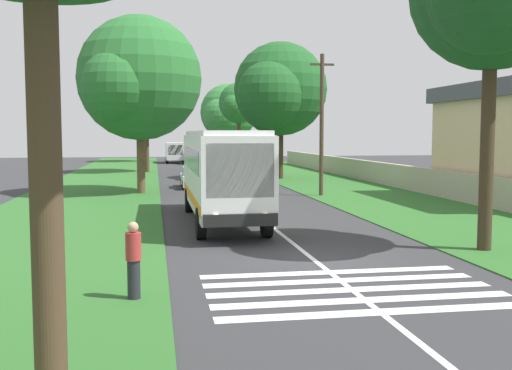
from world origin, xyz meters
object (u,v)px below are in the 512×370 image
(roadside_tree_right_2, at_px, (277,92))
(roadside_tree_right_3, at_px, (227,114))
(coach_bus, at_px, (221,170))
(trailing_minibus_0, at_px, (174,151))
(roadside_tree_left_3, at_px, (137,81))
(trailing_car_0, at_px, (195,178))
(roadside_tree_left_2, at_px, (144,93))
(trailing_car_3, at_px, (215,161))
(utility_pole, at_px, (322,123))
(pedestrian, at_px, (134,259))
(trailing_car_2, at_px, (215,163))
(roadside_tree_right_1, at_px, (238,104))
(trailing_car_1, at_px, (234,169))
(roadside_tree_left_0, at_px, (143,110))

(roadside_tree_right_2, bearing_deg, roadside_tree_right_3, 0.23)
(coach_bus, bearing_deg, trailing_minibus_0, 0.24)
(roadside_tree_left_3, bearing_deg, trailing_car_0, -46.02)
(roadside_tree_right_2, bearing_deg, trailing_minibus_0, 14.20)
(roadside_tree_left_2, bearing_deg, trailing_minibus_0, -10.37)
(coach_bus, distance_m, trailing_car_3, 41.09)
(roadside_tree_left_2, relative_size, roadside_tree_left_3, 1.02)
(trailing_car_3, relative_size, utility_pole, 0.53)
(utility_pole, height_order, pedestrian, utility_pole)
(trailing_car_2, xyz_separation_m, trailing_minibus_0, (15.95, 3.53, 0.88))
(roadside_tree_right_2, xyz_separation_m, utility_pole, (-13.55, 0.15, -2.70))
(trailing_minibus_0, xyz_separation_m, roadside_tree_right_1, (-6.26, -7.18, 5.51))
(trailing_car_0, relative_size, roadside_tree_right_3, 0.42)
(roadside_tree_right_3, bearing_deg, trailing_car_2, 169.87)
(roadside_tree_right_3, bearing_deg, utility_pole, 179.98)
(roadside_tree_left_3, bearing_deg, roadside_tree_right_2, -45.85)
(trailing_car_1, distance_m, utility_pole, 16.93)
(trailing_car_2, xyz_separation_m, roadside_tree_left_2, (-2.58, 6.92, 6.74))
(coach_bus, height_order, trailing_car_2, coach_bus)
(trailing_car_2, height_order, utility_pole, utility_pole)
(roadside_tree_right_1, bearing_deg, trailing_car_0, 166.56)
(trailing_car_0, xyz_separation_m, roadside_tree_right_3, (39.66, -6.94, 5.63))
(coach_bus, height_order, trailing_car_1, coach_bus)
(trailing_minibus_0, bearing_deg, roadside_tree_left_2, 169.63)
(utility_pole, distance_m, pedestrian, 23.42)
(roadside_tree_right_1, bearing_deg, utility_pole, 179.89)
(trailing_minibus_0, distance_m, utility_pole, 42.88)
(roadside_tree_left_2, height_order, roadside_tree_left_3, roadside_tree_left_2)
(roadside_tree_right_2, distance_m, roadside_tree_right_3, 32.78)
(trailing_car_3, distance_m, roadside_tree_left_3, 29.78)
(trailing_car_0, distance_m, roadside_tree_right_2, 11.70)
(coach_bus, relative_size, trailing_car_3, 2.60)
(trailing_minibus_0, bearing_deg, utility_pole, -170.44)
(trailing_car_3, bearing_deg, roadside_tree_left_2, 136.39)
(trailing_car_0, distance_m, roadside_tree_left_2, 18.64)
(coach_bus, bearing_deg, pedestrian, 164.41)
(trailing_car_1, relative_size, trailing_minibus_0, 0.72)
(roadside_tree_right_3, bearing_deg, trailing_car_0, 170.08)
(roadside_tree_left_3, bearing_deg, utility_pole, -106.79)
(trailing_car_2, relative_size, roadside_tree_left_2, 0.40)
(roadside_tree_right_3, xyz_separation_m, pedestrian, (-67.20, 10.07, -5.39))
(roadside_tree_left_0, height_order, utility_pole, roadside_tree_left_0)
(coach_bus, relative_size, roadside_tree_right_2, 1.03)
(trailing_car_2, bearing_deg, trailing_minibus_0, 12.49)
(roadside_tree_right_1, bearing_deg, coach_bus, 171.30)
(trailing_car_1, xyz_separation_m, roadside_tree_left_3, (-13.09, 7.53, 6.09))
(trailing_car_1, height_order, roadside_tree_left_0, roadside_tree_left_0)
(trailing_car_0, relative_size, trailing_minibus_0, 0.72)
(coach_bus, height_order, roadside_tree_right_2, roadside_tree_right_2)
(trailing_car_3, height_order, roadside_tree_right_1, roadside_tree_right_1)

